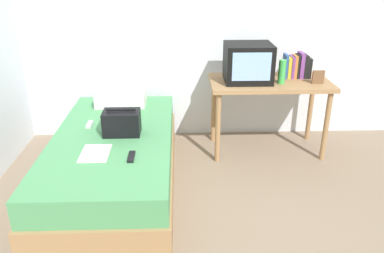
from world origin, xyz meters
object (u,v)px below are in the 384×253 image
at_px(bed, 115,161).
at_px(tv, 248,63).
at_px(book_row, 297,66).
at_px(remote_dark, 131,157).
at_px(remote_silver, 90,124).
at_px(pillow, 121,97).
at_px(picture_frame, 318,77).
at_px(magazine, 95,153).
at_px(desk, 269,90).
at_px(water_bottle, 282,72).
at_px(handbag, 122,123).

xyz_separation_m(bed, tv, (1.22, 0.65, 0.68)).
xyz_separation_m(book_row, remote_dark, (-1.53, -1.19, -0.35)).
distance_m(bed, remote_silver, 0.40).
xyz_separation_m(bed, pillow, (-0.02, 0.75, 0.31)).
distance_m(picture_frame, magazine, 2.16).
distance_m(desk, water_bottle, 0.24).
relative_size(bed, tv, 4.55).
height_order(bed, handbag, handbag).
bearing_deg(remote_dark, pillow, 100.81).
distance_m(bed, water_bottle, 1.74).
bearing_deg(remote_silver, picture_frame, 9.32).
relative_size(pillow, magazine, 1.67).
height_order(pillow, magazine, pillow).
relative_size(pillow, handbag, 1.61).
height_order(tv, remote_silver, tv).
height_order(picture_frame, remote_silver, picture_frame).
distance_m(remote_dark, remote_silver, 0.75).
xyz_separation_m(desk, handbag, (-1.36, -0.64, -0.06)).
relative_size(tv, magazine, 1.52).
xyz_separation_m(tv, picture_frame, (0.65, -0.11, -0.12)).
relative_size(handbag, remote_dark, 1.92).
bearing_deg(water_bottle, book_row, 45.56).
bearing_deg(desk, tv, -178.43).
distance_m(desk, picture_frame, 0.47).
relative_size(book_row, remote_dark, 1.67).
bearing_deg(tv, pillow, 175.37).
distance_m(picture_frame, handbag, 1.87).
relative_size(magazine, remote_silver, 2.01).
bearing_deg(magazine, handbag, 66.18).
distance_m(book_row, pillow, 1.77).
distance_m(magazine, remote_silver, 0.56).
height_order(desk, picture_frame, picture_frame).
bearing_deg(pillow, bed, -88.49).
distance_m(book_row, magazine, 2.15).
bearing_deg(handbag, picture_frame, 16.42).
xyz_separation_m(desk, remote_dark, (-1.24, -1.08, -0.15)).
relative_size(desk, remote_dark, 7.44).
relative_size(picture_frame, handbag, 0.42).
bearing_deg(bed, desk, 24.56).
xyz_separation_m(bed, remote_silver, (-0.23, 0.20, 0.26)).
height_order(desk, remote_silver, desk).
bearing_deg(desk, book_row, 22.01).
bearing_deg(picture_frame, pillow, 173.72).
distance_m(book_row, picture_frame, 0.27).
relative_size(handbag, remote_silver, 2.08).
xyz_separation_m(desk, water_bottle, (0.08, -0.09, 0.21)).
relative_size(water_bottle, remote_silver, 1.57).
xyz_separation_m(water_bottle, magazine, (-1.60, -0.91, -0.36)).
distance_m(desk, pillow, 1.47).
height_order(book_row, handbag, book_row).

